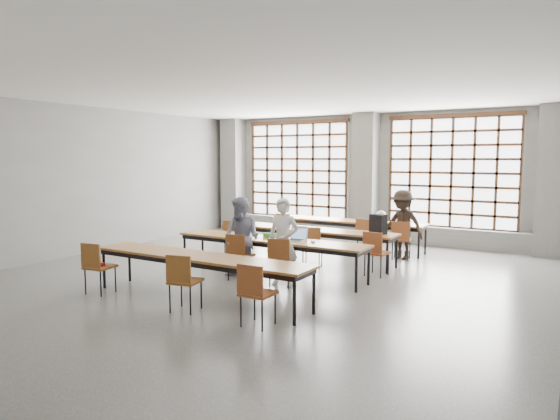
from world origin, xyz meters
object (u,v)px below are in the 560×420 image
(chair_back_right, at_px, (401,236))
(laptop_back, at_px, (401,221))
(chair_mid_right, at_px, (375,249))
(desk_row_b, at_px, (308,231))
(green_box, at_px, (270,235))
(student_back, at_px, (402,225))
(chair_back_mid, at_px, (366,233))
(chair_near_left, at_px, (96,263))
(backpack, at_px, (378,224))
(chair_mid_left, at_px, (233,235))
(mouse, at_px, (313,242))
(chair_front_left, at_px, (238,252))
(laptop_front, at_px, (297,237))
(desk_row_d, at_px, (199,259))
(desk_row_a, at_px, (346,223))
(student_male, at_px, (283,242))
(red_pouch, at_px, (100,264))
(desk_row_c, at_px, (270,242))
(student_female, at_px, (242,238))
(chair_near_right, at_px, (255,289))
(chair_mid_centre, at_px, (312,243))
(chair_front_right, at_px, (280,257))
(chair_back_left, at_px, (285,227))
(phone, at_px, (275,240))
(chair_near_mid, at_px, (183,277))
(plastic_bag, at_px, (381,216))

(chair_back_right, bearing_deg, laptop_back, 108.62)
(chair_back_right, height_order, chair_mid_right, same)
(desk_row_b, relative_size, green_box, 16.00)
(desk_row_b, height_order, student_back, student_back)
(desk_row_b, distance_m, chair_back_mid, 1.49)
(chair_mid_right, distance_m, chair_near_left, 5.07)
(backpack, bearing_deg, laptop_back, 110.89)
(chair_mid_left, distance_m, mouse, 2.74)
(chair_back_right, bearing_deg, chair_back_mid, 179.86)
(chair_front_left, bearing_deg, laptop_back, 66.93)
(student_back, height_order, laptop_front, student_back)
(desk_row_d, bearing_deg, desk_row_a, 87.99)
(laptop_front, bearing_deg, student_male, -85.27)
(desk_row_a, height_order, chair_back_mid, chair_back_mid)
(chair_front_left, bearing_deg, red_pouch, -127.64)
(desk_row_c, distance_m, student_female, 0.59)
(chair_back_mid, distance_m, chair_near_right, 5.45)
(chair_mid_centre, relative_size, chair_front_right, 1.00)
(desk_row_a, bearing_deg, chair_back_left, -155.75)
(desk_row_a, relative_size, desk_row_c, 1.00)
(chair_back_mid, height_order, student_female, student_female)
(laptop_back, height_order, phone, laptop_back)
(desk_row_c, xyz_separation_m, chair_back_mid, (0.89, 2.79, -0.13))
(student_back, distance_m, red_pouch, 6.50)
(chair_back_right, relative_size, mouse, 8.98)
(chair_near_right, xyz_separation_m, laptop_front, (-0.87, 2.75, 0.25))
(chair_back_mid, xyz_separation_m, green_box, (-0.94, -2.71, 0.24))
(chair_near_mid, distance_m, backpack, 4.54)
(chair_back_mid, bearing_deg, chair_back_right, -0.14)
(red_pouch, bearing_deg, desk_row_b, 66.95)
(student_male, xyz_separation_m, backpack, (0.99, 2.15, 0.14))
(chair_mid_left, bearing_deg, laptop_back, 39.67)
(chair_near_mid, bearing_deg, green_box, 94.01)
(student_back, relative_size, backpack, 3.92)
(chair_mid_left, bearing_deg, desk_row_c, -31.48)
(chair_back_left, distance_m, chair_front_right, 3.91)
(chair_near_mid, bearing_deg, desk_row_b, 91.98)
(student_female, relative_size, plastic_bag, 5.43)
(chair_back_mid, xyz_separation_m, student_male, (-0.29, -3.29, 0.25))
(laptop_front, bearing_deg, plastic_bag, 82.13)
(chair_mid_centre, bearing_deg, desk_row_a, 97.11)
(green_box, distance_m, backpack, 2.28)
(laptop_back, xyz_separation_m, phone, (-1.30, -3.62, -0.05))
(chair_near_right, xyz_separation_m, red_pouch, (-3.20, 0.08, -0.04))
(chair_mid_right, relative_size, student_male, 0.56)
(student_female, height_order, mouse, student_female)
(chair_mid_centre, bearing_deg, backpack, 29.87)
(desk_row_a, relative_size, chair_mid_right, 4.55)
(desk_row_a, xyz_separation_m, chair_back_left, (-1.40, -0.63, -0.13))
(chair_back_mid, bearing_deg, student_female, -109.92)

